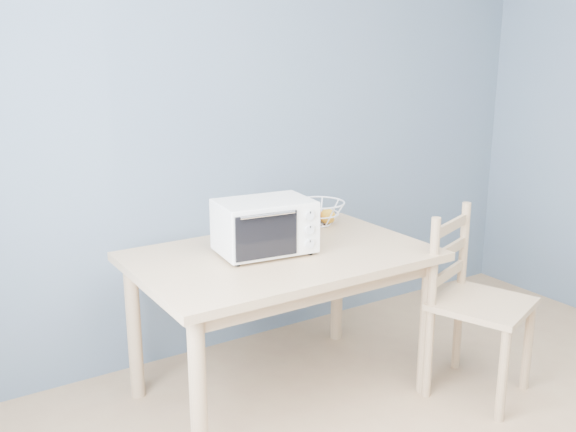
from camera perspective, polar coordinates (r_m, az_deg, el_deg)
dining_table at (r=3.10m, az=-0.61°, el=-5.04°), size 1.40×0.90×0.75m
toaster_oven at (r=3.01m, az=-2.39°, el=-0.91°), size 0.47×0.35×0.26m
fruit_basket at (r=3.52m, az=2.70°, el=0.27°), size 0.29×0.29×0.13m
dining_chair at (r=3.34m, az=16.15°, el=-7.69°), size 0.56×0.56×0.93m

